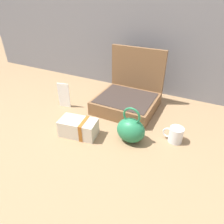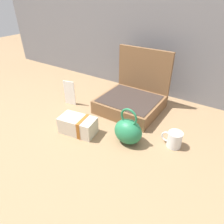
{
  "view_description": "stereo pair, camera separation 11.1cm",
  "coord_description": "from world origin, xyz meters",
  "px_view_note": "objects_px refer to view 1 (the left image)",
  "views": [
    {
      "loc": [
        0.42,
        -0.86,
        0.69
      ],
      "look_at": [
        -0.01,
        -0.02,
        0.1
      ],
      "focal_mm": 31.84,
      "sensor_mm": 36.0,
      "label": 1
    },
    {
      "loc": [
        0.51,
        -0.81,
        0.69
      ],
      "look_at": [
        -0.01,
        -0.02,
        0.1
      ],
      "focal_mm": 31.84,
      "sensor_mm": 36.0,
      "label": 2
    }
  ],
  "objects_px": {
    "open_suitcase": "(128,97)",
    "teal_pouch_handbag": "(131,130)",
    "coffee_mug": "(175,135)",
    "cream_toiletry_bag": "(79,128)",
    "info_card_left": "(64,95)"
  },
  "relations": [
    {
      "from": "open_suitcase",
      "to": "teal_pouch_handbag",
      "type": "xyz_separation_m",
      "value": [
        0.15,
        -0.33,
        -0.01
      ]
    },
    {
      "from": "cream_toiletry_bag",
      "to": "coffee_mug",
      "type": "distance_m",
      "value": 0.51
    },
    {
      "from": "teal_pouch_handbag",
      "to": "info_card_left",
      "type": "height_order",
      "value": "teal_pouch_handbag"
    },
    {
      "from": "open_suitcase",
      "to": "info_card_left",
      "type": "distance_m",
      "value": 0.43
    },
    {
      "from": "teal_pouch_handbag",
      "to": "info_card_left",
      "type": "xyz_separation_m",
      "value": [
        -0.54,
        0.13,
        0.02
      ]
    },
    {
      "from": "open_suitcase",
      "to": "info_card_left",
      "type": "height_order",
      "value": "open_suitcase"
    },
    {
      "from": "coffee_mug",
      "to": "info_card_left",
      "type": "bearing_deg",
      "value": 177.45
    },
    {
      "from": "open_suitcase",
      "to": "coffee_mug",
      "type": "xyz_separation_m",
      "value": [
        0.36,
        -0.23,
        -0.03
      ]
    },
    {
      "from": "open_suitcase",
      "to": "teal_pouch_handbag",
      "type": "height_order",
      "value": "open_suitcase"
    },
    {
      "from": "teal_pouch_handbag",
      "to": "info_card_left",
      "type": "distance_m",
      "value": 0.56
    },
    {
      "from": "open_suitcase",
      "to": "coffee_mug",
      "type": "relative_size",
      "value": 3.54
    },
    {
      "from": "open_suitcase",
      "to": "coffee_mug",
      "type": "height_order",
      "value": "open_suitcase"
    },
    {
      "from": "open_suitcase",
      "to": "teal_pouch_handbag",
      "type": "bearing_deg",
      "value": -65.2
    },
    {
      "from": "coffee_mug",
      "to": "info_card_left",
      "type": "distance_m",
      "value": 0.75
    },
    {
      "from": "teal_pouch_handbag",
      "to": "coffee_mug",
      "type": "distance_m",
      "value": 0.24
    }
  ]
}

